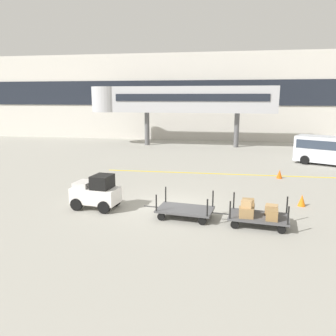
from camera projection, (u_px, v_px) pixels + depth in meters
name	position (u px, v px, depth m)	size (l,w,h in m)	color
ground_plane	(170.00, 207.00, 15.63)	(120.00, 120.00, 0.00)	#9E9B91
apron_lead_line	(226.00, 174.00, 22.34)	(16.07, 0.20, 0.01)	yellow
terminal_building	(207.00, 97.00, 39.64)	(62.52, 2.51, 9.91)	beige
jet_bridge	(174.00, 100.00, 34.43)	(18.91, 3.00, 6.04)	#B7B7BC
baggage_tug	(96.00, 192.00, 15.34)	(2.22, 1.45, 1.58)	white
baggage_cart_lead	(185.00, 210.00, 14.22)	(3.07, 1.67, 1.10)	#4C4C4F
baggage_cart_middle	(258.00, 213.00, 13.34)	(3.07, 1.67, 1.10)	#4C4C4F
shuttle_van	(330.00, 148.00, 25.17)	(5.14, 3.83, 2.10)	silver
safety_cone_near	(279.00, 174.00, 21.13)	(0.36, 0.36, 0.55)	#EA590F
safety_cone_far	(302.00, 200.00, 15.76)	(0.36, 0.36, 0.55)	orange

